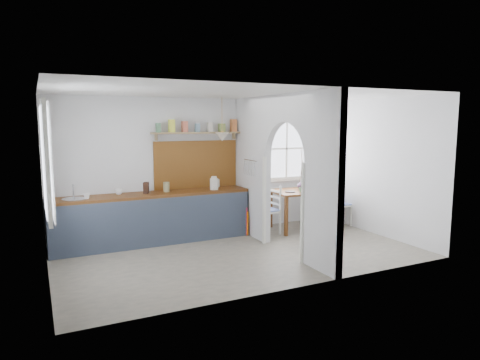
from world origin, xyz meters
name	(u,v)px	position (x,y,z in m)	size (l,w,h in m)	color
floor	(242,254)	(0.00, 0.00, 0.00)	(5.80, 3.20, 0.01)	gray
ceiling	(242,93)	(0.00, 0.00, 2.60)	(5.80, 3.20, 0.01)	silver
walls	(242,175)	(0.00, 0.00, 1.30)	(5.81, 3.21, 2.60)	silver
partition	(278,164)	(0.70, 0.06, 1.45)	(0.12, 3.20, 2.60)	silver
kitchen_window	(44,161)	(-2.87, 0.00, 1.65)	(0.10, 1.16, 1.50)	white
nook_window	(286,149)	(1.80, 1.56, 1.60)	(1.76, 0.10, 1.30)	white
counter	(153,217)	(-1.13, 1.33, 0.46)	(3.50, 0.60, 0.90)	#4C280E
sink	(75,199)	(-2.43, 1.30, 0.89)	(0.40, 0.40, 0.02)	silver
backsplash	(196,164)	(-0.20, 1.58, 1.35)	(1.65, 0.03, 0.90)	brown
shelf	(197,130)	(-0.20, 1.49, 2.00)	(1.75, 0.20, 0.21)	olive
pendant_lamp	(222,137)	(0.15, 1.15, 1.88)	(0.26, 0.26, 0.16)	white
utensil_rail	(250,160)	(0.61, 0.90, 1.45)	(0.02, 0.02, 0.50)	silver
dining_table	(304,210)	(1.86, 0.96, 0.40)	(1.27, 0.85, 0.79)	#4C280E
chair_left	(266,210)	(0.97, 0.95, 0.47)	(0.43, 0.43, 0.95)	white
chair_right	(338,204)	(2.70, 0.92, 0.45)	(0.41, 0.41, 0.90)	white
kettle	(214,183)	(0.01, 1.20, 1.02)	(0.21, 0.17, 0.25)	silver
mug_a	(87,196)	(-2.25, 1.21, 0.95)	(0.10, 0.10, 0.10)	white
mug_b	(119,192)	(-1.70, 1.42, 0.95)	(0.13, 0.13, 0.10)	white
knife_block	(146,188)	(-1.23, 1.35, 1.00)	(0.09, 0.12, 0.20)	black
jar	(166,187)	(-0.87, 1.33, 0.99)	(0.11, 0.11, 0.18)	#878255
towel_magenta	(247,222)	(0.58, 0.99, 0.28)	(0.02, 0.03, 0.54)	#C6355E
towel_orange	(247,223)	(0.58, 0.96, 0.25)	(0.02, 0.03, 0.45)	#E86002
bowl	(319,189)	(2.13, 0.83, 0.83)	(0.28, 0.28, 0.07)	white
table_cup	(301,190)	(1.67, 0.80, 0.84)	(0.10, 0.10, 0.09)	#55865C
plate	(290,192)	(1.47, 0.89, 0.80)	(0.20, 0.20, 0.02)	black
vase	(302,184)	(1.89, 1.10, 0.89)	(0.19, 0.19, 0.20)	#462E4A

